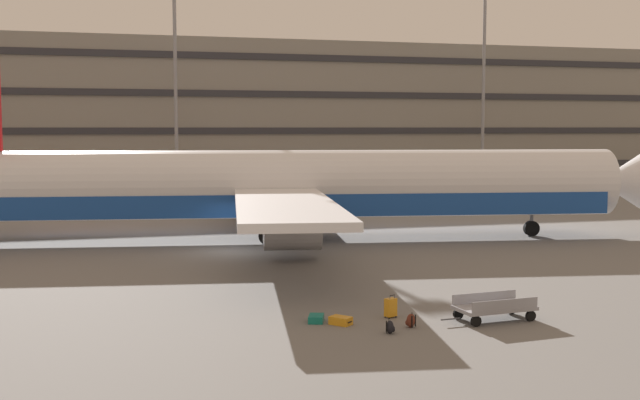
% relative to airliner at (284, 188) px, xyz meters
% --- Properties ---
extents(ground_plane, '(600.00, 600.00, 0.00)m').
position_rel_airliner_xyz_m(ground_plane, '(-3.41, -3.46, -2.98)').
color(ground_plane, slate).
extents(terminal_structure, '(141.67, 14.85, 16.00)m').
position_rel_airliner_xyz_m(terminal_structure, '(-3.41, 49.46, 5.02)').
color(terminal_structure, gray).
rests_on(terminal_structure, ground_plane).
extents(airliner, '(43.47, 35.37, 10.85)m').
position_rel_airliner_xyz_m(airliner, '(0.00, 0.00, 0.00)').
color(airliner, silver).
rests_on(airliner, ground_plane).
extents(light_mast_left, '(1.80, 0.50, 23.03)m').
position_rel_airliner_xyz_m(light_mast_left, '(-2.69, 37.19, 10.24)').
color(light_mast_left, gray).
rests_on(light_mast_left, ground_plane).
extents(light_mast_center_left, '(1.80, 0.50, 26.41)m').
position_rel_airliner_xyz_m(light_mast_center_left, '(30.98, 37.19, 11.97)').
color(light_mast_center_left, gray).
rests_on(light_mast_center_left, ground_plane).
extents(suitcase_scuffed, '(0.45, 0.38, 0.79)m').
position_rel_airliner_xyz_m(suitcase_scuffed, '(-0.65, -19.13, -2.63)').
color(suitcase_scuffed, orange).
rests_on(suitcase_scuffed, ground_plane).
extents(suitcase_red, '(0.78, 0.80, 0.27)m').
position_rel_airliner_xyz_m(suitcase_red, '(-2.54, -19.60, -2.85)').
color(suitcase_red, orange).
rests_on(suitcase_red, ground_plane).
extents(suitcase_teal, '(0.69, 0.83, 0.23)m').
position_rel_airliner_xyz_m(suitcase_teal, '(-3.22, -19.06, -2.86)').
color(suitcase_teal, '#147266').
rests_on(suitcase_teal, ground_plane).
extents(backpack_purple, '(0.35, 0.43, 0.46)m').
position_rel_airliner_xyz_m(backpack_purple, '(-1.38, -21.08, -2.78)').
color(backpack_purple, black).
rests_on(backpack_purple, ground_plane).
extents(backpack_orange, '(0.44, 0.41, 0.50)m').
position_rel_airliner_xyz_m(backpack_orange, '(-0.50, -20.55, -2.76)').
color(backpack_orange, '#592619').
rests_on(backpack_orange, ground_plane).
extents(baggage_cart, '(3.35, 1.54, 0.82)m').
position_rel_airliner_xyz_m(baggage_cart, '(2.54, -20.37, -2.55)').
color(baggage_cart, gray).
rests_on(baggage_cart, ground_plane).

